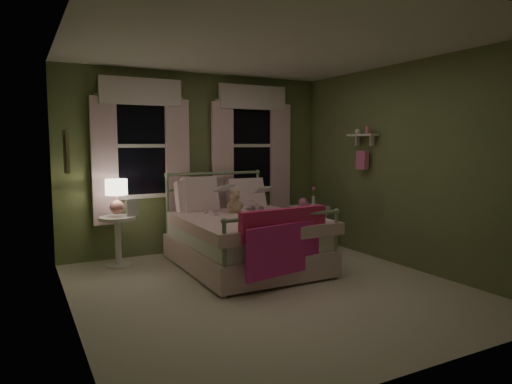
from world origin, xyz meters
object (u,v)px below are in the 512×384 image
bed (243,238)px  child_right (248,192)px  teddy_bear (234,203)px  table_lamp (117,193)px  nightstand_left (118,234)px  nightstand_right (309,213)px  child_left (210,194)px

bed → child_right: child_right is taller
teddy_bear → table_lamp: (-1.42, 0.50, 0.16)m
teddy_bear → table_lamp: bearing=160.7°
nightstand_left → nightstand_right: (2.74, -0.32, 0.13)m
child_left → table_lamp: child_left is taller
nightstand_right → table_lamp: bearing=173.3°
teddy_bear → nightstand_right: size_ratio=0.50×
teddy_bear → nightstand_right: 1.35m
table_lamp → child_left: bearing=-16.6°
child_right → nightstand_left: (-1.70, 0.34, -0.50)m
bed → teddy_bear: (0.01, 0.27, 0.42)m
table_lamp → nightstand_right: table_lamp is taller
child_left → nightstand_right: 1.63m
child_right → teddy_bear: 0.35m
teddy_bear → child_right: bearing=29.5°
child_left → child_right: bearing=-167.9°
child_left → teddy_bear: bearing=162.6°
nightstand_left → teddy_bear: bearing=-19.3°
bed → table_lamp: size_ratio=4.50×
child_right → table_lamp: size_ratio=1.55×
table_lamp → child_right: bearing=-11.3°
child_right → nightstand_right: size_ratio=1.09×
child_right → nightstand_right: 1.10m
bed → table_lamp: bed is taller
teddy_bear → nightstand_left: 1.55m
table_lamp → teddy_bear: bearing=-19.3°
child_right → nightstand_right: bearing=-177.8°
nightstand_left → table_lamp: table_lamp is taller
nightstand_left → nightstand_right: bearing=-6.7°
nightstand_left → nightstand_right: 2.76m
table_lamp → nightstand_left: bearing=-135.0°
child_left → nightstand_left: 1.29m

